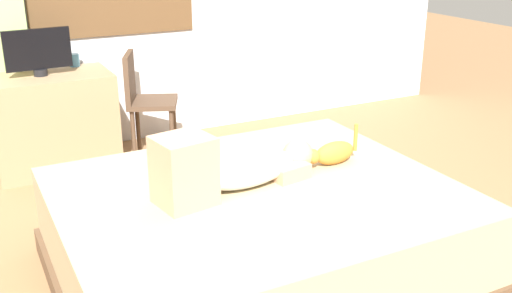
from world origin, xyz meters
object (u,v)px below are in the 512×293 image
at_px(bed, 257,235).
at_px(desk, 54,122).
at_px(tv_monitor, 38,52).
at_px(cup, 74,60).
at_px(person_lying, 233,168).
at_px(cat, 332,153).
at_px(chair_by_desk, 144,97).

relative_size(bed, desk, 2.27).
bearing_deg(desk, bed, -72.76).
height_order(tv_monitor, cup, tv_monitor).
xyz_separation_m(person_lying, cat, (0.64, 0.05, -0.05)).
distance_m(bed, desk, 2.24).
bearing_deg(person_lying, tv_monitor, 106.35).
height_order(desk, cup, cup).
bearing_deg(desk, chair_by_desk, -8.63).
height_order(bed, chair_by_desk, chair_by_desk).
relative_size(bed, person_lying, 2.17).
bearing_deg(cup, tv_monitor, -145.13).
bearing_deg(person_lying, chair_by_desk, 86.09).
bearing_deg(person_lying, cat, 4.06).
xyz_separation_m(tv_monitor, cup, (0.29, 0.20, -0.13)).
bearing_deg(desk, tv_monitor, 180.00).
height_order(cat, tv_monitor, tv_monitor).
bearing_deg(tv_monitor, chair_by_desk, -8.04).
height_order(person_lying, cat, person_lying).
height_order(person_lying, chair_by_desk, person_lying).
distance_m(tv_monitor, chair_by_desk, 0.86).
distance_m(cat, tv_monitor, 2.40).
height_order(person_lying, cup, person_lying).
distance_m(cat, desk, 2.36).
bearing_deg(desk, person_lying, -74.96).
height_order(desk, tv_monitor, tv_monitor).
height_order(bed, person_lying, person_lying).
distance_m(person_lying, desk, 2.16).
bearing_deg(cat, bed, -168.69).
bearing_deg(person_lying, cup, 97.91).
height_order(person_lying, tv_monitor, tv_monitor).
xyz_separation_m(cat, tv_monitor, (-1.25, 2.03, 0.33)).
bearing_deg(chair_by_desk, tv_monitor, 171.96).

